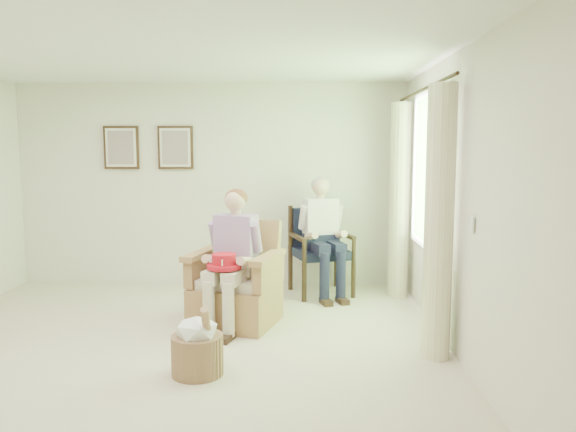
# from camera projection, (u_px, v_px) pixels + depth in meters

# --- Properties ---
(floor) EXTENTS (5.50, 5.50, 0.00)m
(floor) POSITION_uv_depth(u_px,v_px,m) (161.00, 362.00, 4.69)
(floor) COLOR beige
(floor) RESTS_ON ground
(back_wall) EXTENTS (5.00, 0.04, 2.60)m
(back_wall) POSITION_uv_depth(u_px,v_px,m) (211.00, 185.00, 7.26)
(back_wall) COLOR silver
(back_wall) RESTS_ON ground
(right_wall) EXTENTS (0.04, 5.50, 2.60)m
(right_wall) POSITION_uv_depth(u_px,v_px,m) (467.00, 208.00, 4.47)
(right_wall) COLOR silver
(right_wall) RESTS_ON ground
(ceiling) EXTENTS (5.00, 5.50, 0.02)m
(ceiling) POSITION_uv_depth(u_px,v_px,m) (151.00, 42.00, 4.38)
(ceiling) COLOR white
(ceiling) RESTS_ON back_wall
(window) EXTENTS (0.13, 2.50, 1.63)m
(window) POSITION_uv_depth(u_px,v_px,m) (430.00, 167.00, 5.62)
(window) COLOR #2D6B23
(window) RESTS_ON right_wall
(curtain_left) EXTENTS (0.34, 0.34, 2.30)m
(curtain_left) POSITION_uv_depth(u_px,v_px,m) (439.00, 223.00, 4.71)
(curtain_left) COLOR beige
(curtain_left) RESTS_ON ground
(curtain_right) EXTENTS (0.34, 0.34, 2.30)m
(curtain_right) POSITION_uv_depth(u_px,v_px,m) (399.00, 201.00, 6.65)
(curtain_right) COLOR beige
(curtain_right) RESTS_ON ground
(framed_print_left) EXTENTS (0.45, 0.05, 0.55)m
(framed_print_left) POSITION_uv_depth(u_px,v_px,m) (121.00, 148.00, 7.20)
(framed_print_left) COLOR #382114
(framed_print_left) RESTS_ON back_wall
(framed_print_right) EXTENTS (0.45, 0.05, 0.55)m
(framed_print_right) POSITION_uv_depth(u_px,v_px,m) (175.00, 148.00, 7.18)
(framed_print_right) COLOR #382114
(framed_print_right) RESTS_ON back_wall
(wicker_armchair) EXTENTS (0.81, 0.80, 1.03)m
(wicker_armchair) POSITION_uv_depth(u_px,v_px,m) (236.00, 291.00, 5.70)
(wicker_armchair) COLOR tan
(wicker_armchair) RESTS_ON ground
(wood_armchair) EXTENTS (0.67, 0.63, 1.03)m
(wood_armchair) POSITION_uv_depth(u_px,v_px,m) (321.00, 247.00, 6.91)
(wood_armchair) COLOR black
(wood_armchair) RESTS_ON ground
(person_wicker) EXTENTS (0.40, 0.63, 1.35)m
(person_wicker) POSITION_uv_depth(u_px,v_px,m) (234.00, 249.00, 5.51)
(person_wicker) COLOR beige
(person_wicker) RESTS_ON ground
(person_dark) EXTENTS (0.40, 0.63, 1.40)m
(person_dark) POSITION_uv_depth(u_px,v_px,m) (322.00, 228.00, 6.71)
(person_dark) COLOR #171932
(person_dark) RESTS_ON ground
(red_hat) EXTENTS (0.33, 0.33, 0.14)m
(red_hat) POSITION_uv_depth(u_px,v_px,m) (224.00, 263.00, 5.33)
(red_hat) COLOR red
(red_hat) RESTS_ON person_wicker
(hatbox) EXTENTS (0.53, 0.53, 0.60)m
(hatbox) POSITION_uv_depth(u_px,v_px,m) (197.00, 346.00, 4.41)
(hatbox) COLOR tan
(hatbox) RESTS_ON ground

